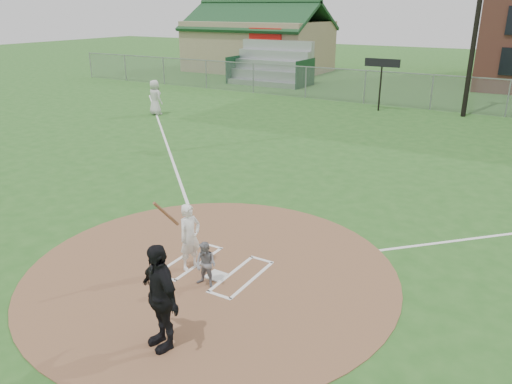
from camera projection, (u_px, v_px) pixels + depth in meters
The scene contains 13 objects.
ground at pixel (211, 272), 11.34m from camera, with size 140.00×140.00×0.00m, color #275A1F.
dirt_circle at pixel (211, 272), 11.34m from camera, with size 8.40×8.40×0.02m, color brown.
home_plate at pixel (216, 276), 11.12m from camera, with size 0.41×0.41×0.03m, color silver.
foul_line_third at pixel (165, 138), 22.88m from camera, with size 0.10×24.00×0.01m, color white.
catcher at pixel (206, 265), 10.58m from camera, with size 0.49×0.38×1.01m, color gray.
umpire at pixel (160, 297), 8.53m from camera, with size 1.16×0.48×1.98m, color black.
ondeck_player at pixel (155, 97), 27.46m from camera, with size 0.93×0.60×1.90m, color silver.
batters_boxes at pixel (215, 268), 11.45m from camera, with size 2.08×1.88×0.01m.
batter_at_plate at pixel (190, 237), 11.20m from camera, with size 0.68×1.01×1.78m.
outfield_fence at pixel (432, 92), 28.75m from camera, with size 56.08×0.08×2.03m.
bleachers at pixel (270, 63), 38.11m from camera, with size 6.08×3.20×3.20m.
clubhouse at pixel (258, 44), 45.69m from camera, with size 12.20×8.71×6.23m.
scoreboard_sign at pixel (382, 68), 28.00m from camera, with size 2.00×0.10×2.93m.
Camera 1 is at (5.94, -8.09, 5.67)m, focal length 35.00 mm.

